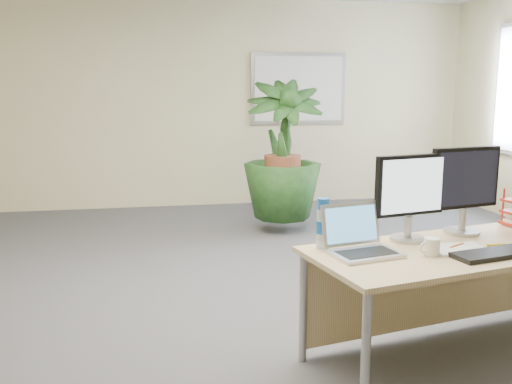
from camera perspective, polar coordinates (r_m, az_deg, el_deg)
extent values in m
plane|color=#45454A|center=(3.99, 1.62, -12.95)|extent=(8.00, 8.00, 0.00)
cube|color=beige|center=(7.62, -4.68, 8.74)|extent=(7.00, 0.04, 2.70)
cube|color=silver|center=(7.80, 4.27, 10.26)|extent=(1.30, 0.03, 0.95)
cube|color=white|center=(7.78, 4.30, 10.26)|extent=(1.20, 0.01, 0.85)
cube|color=tan|center=(3.47, 19.98, -5.42)|extent=(1.91, 1.11, 0.03)
cube|color=tan|center=(3.83, 16.14, -9.13)|extent=(1.66, 0.36, 0.54)
cylinder|color=#A4A3A8|center=(2.86, 10.91, -15.87)|extent=(0.05, 0.05, 0.66)
cylinder|color=#A4A3A8|center=(3.38, 4.73, -11.45)|extent=(0.05, 0.05, 0.66)
imported|color=#143613|center=(6.24, 2.67, 2.82)|extent=(0.87, 0.87, 1.50)
cylinder|color=#A4A3A8|center=(3.51, 14.90, -4.52)|extent=(0.21, 0.21, 0.02)
cylinder|color=#A4A3A8|center=(3.49, 14.95, -3.37)|extent=(0.04, 0.04, 0.13)
cube|color=black|center=(3.44, 15.15, 0.68)|extent=(0.46, 0.13, 0.35)
cube|color=white|center=(3.42, 15.41, 0.61)|extent=(0.41, 0.09, 0.31)
cylinder|color=#A4A3A8|center=(3.77, 19.86, -3.74)|extent=(0.22, 0.22, 0.02)
cylinder|color=#A4A3A8|center=(3.76, 19.94, -2.61)|extent=(0.04, 0.04, 0.13)
cube|color=black|center=(3.71, 20.19, 1.36)|extent=(0.48, 0.14, 0.37)
cube|color=black|center=(3.69, 20.48, 1.30)|extent=(0.43, 0.09, 0.33)
cube|color=silver|center=(3.15, 10.90, -6.09)|extent=(0.41, 0.32, 0.02)
cube|color=black|center=(3.14, 11.01, -5.95)|extent=(0.33, 0.22, 0.00)
cube|color=silver|center=(3.25, 9.46, -3.17)|extent=(0.37, 0.13, 0.24)
cube|color=#5AABE8|center=(3.24, 9.54, -3.20)|extent=(0.32, 0.11, 0.19)
cube|color=black|center=(3.35, 22.79, -5.70)|extent=(0.52, 0.26, 0.03)
cylinder|color=white|center=(3.23, 17.17, -5.25)|extent=(0.09, 0.09, 0.10)
torus|color=white|center=(3.21, 16.41, -5.32)|extent=(0.07, 0.03, 0.07)
cube|color=white|center=(3.39, 19.56, -5.40)|extent=(0.31, 0.23, 0.01)
cylinder|color=#DB5A18|center=(3.43, 19.45, -5.05)|extent=(0.12, 0.07, 0.01)
cylinder|color=yellow|center=(3.55, 22.93, -4.90)|extent=(0.12, 0.02, 0.02)
cylinder|color=silver|center=(3.23, 6.69, -3.67)|extent=(0.07, 0.07, 0.23)
cylinder|color=blue|center=(3.20, 6.75, -1.17)|extent=(0.07, 0.07, 0.06)
cylinder|color=blue|center=(3.23, 6.70, -3.50)|extent=(0.07, 0.07, 0.07)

